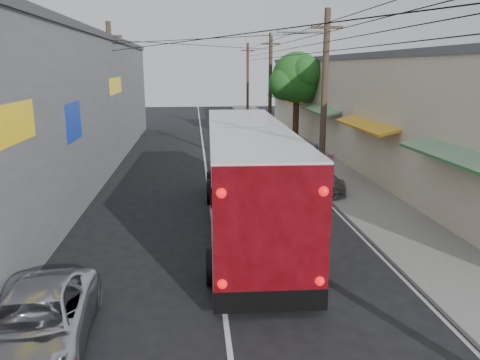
# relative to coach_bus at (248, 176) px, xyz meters

# --- Properties ---
(sidewalk) EXTENTS (3.00, 80.00, 0.12)m
(sidewalk) POSITION_rel_coach_bus_xyz_m (5.30, 11.92, -1.81)
(sidewalk) COLOR slate
(sidewalk) RESTS_ON ground
(building_right) EXTENTS (7.09, 40.00, 6.25)m
(building_right) POSITION_rel_coach_bus_xyz_m (9.79, 13.92, 1.28)
(building_right) COLOR beige
(building_right) RESTS_ON ground
(building_left) EXTENTS (7.20, 36.00, 7.25)m
(building_left) POSITION_rel_coach_bus_xyz_m (-9.70, 9.92, 1.78)
(building_left) COLOR gray
(building_left) RESTS_ON ground
(utility_poles) EXTENTS (11.80, 45.28, 8.00)m
(utility_poles) POSITION_rel_coach_bus_xyz_m (1.92, 12.25, 2.26)
(utility_poles) COLOR #473828
(utility_poles) RESTS_ON ground
(street_tree) EXTENTS (4.40, 4.00, 6.60)m
(street_tree) POSITION_rel_coach_bus_xyz_m (5.67, 17.94, 2.80)
(street_tree) COLOR #3F2B19
(street_tree) RESTS_ON ground
(coach_bus) EXTENTS (3.19, 12.60, 3.61)m
(coach_bus) POSITION_rel_coach_bus_xyz_m (0.00, 0.00, 0.00)
(coach_bus) COLOR silver
(coach_bus) RESTS_ON ground
(jeepney) EXTENTS (2.36, 4.59, 1.24)m
(jeepney) POSITION_rel_coach_bus_xyz_m (-5.00, -7.08, -1.25)
(jeepney) COLOR silver
(jeepney) RESTS_ON ground
(parked_suv) EXTENTS (2.62, 5.16, 1.43)m
(parked_suv) POSITION_rel_coach_bus_xyz_m (3.40, 4.92, -1.15)
(parked_suv) COLOR gray
(parked_suv) RESTS_ON ground
(parked_car_mid) EXTENTS (2.21, 4.79, 1.59)m
(parked_car_mid) POSITION_rel_coach_bus_xyz_m (3.17, 11.92, -1.07)
(parked_car_mid) COLOR #29292E
(parked_car_mid) RESTS_ON ground
(parked_car_far) EXTENTS (1.42, 4.06, 1.34)m
(parked_car_far) POSITION_rel_coach_bus_xyz_m (2.60, 24.20, -1.20)
(parked_car_far) COLOR black
(parked_car_far) RESTS_ON ground
(pedestrian_near) EXTENTS (0.64, 0.53, 1.49)m
(pedestrian_near) POSITION_rel_coach_bus_xyz_m (4.63, 5.59, -1.00)
(pedestrian_near) COLOR #C06591
(pedestrian_near) RESTS_ON sidewalk
(pedestrian_far) EXTENTS (0.69, 0.55, 1.39)m
(pedestrian_far) POSITION_rel_coach_bus_xyz_m (4.82, 9.12, -1.05)
(pedestrian_far) COLOR #93B9D6
(pedestrian_far) RESTS_ON sidewalk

